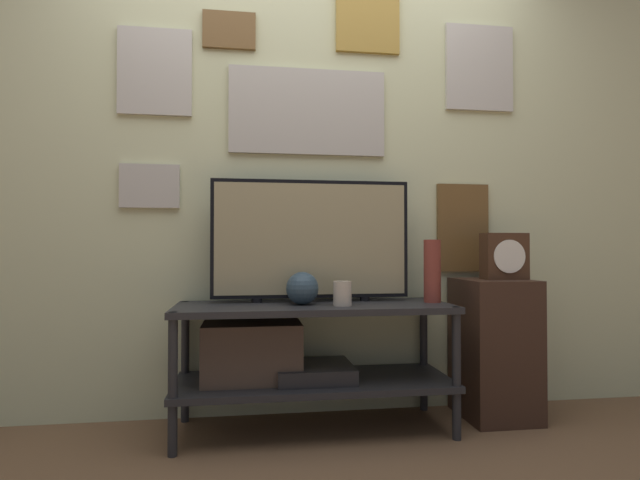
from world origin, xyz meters
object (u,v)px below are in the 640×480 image
Objects in this scene: vase_round_glass at (302,288)px; mantel_clock at (504,256)px; vase_tall_ceramic at (432,271)px; candle_jar at (342,293)px; television at (312,239)px.

vase_round_glass is 1.06m from mantel_clock.
vase_tall_ceramic is 0.41m from mantel_clock.
vase_round_glass reaches higher than candle_jar.
mantel_clock reaches higher than vase_round_glass.
vase_round_glass is at bearing -178.93° from vase_tall_ceramic.
vase_round_glass is 0.19m from candle_jar.
mantel_clock is (0.40, 0.04, 0.07)m from vase_tall_ceramic.
vase_tall_ceramic reaches higher than vase_round_glass.
candle_jar is (-0.47, -0.08, -0.10)m from vase_tall_ceramic.
candle_jar is 0.89m from mantel_clock.
television reaches higher than vase_tall_ceramic.
vase_tall_ceramic is 2.72× the size of candle_jar.
television is at bearing 63.45° from vase_round_glass.
vase_tall_ceramic is 1.30× the size of mantel_clock.
candle_jar is at bearing -172.51° from mantel_clock.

